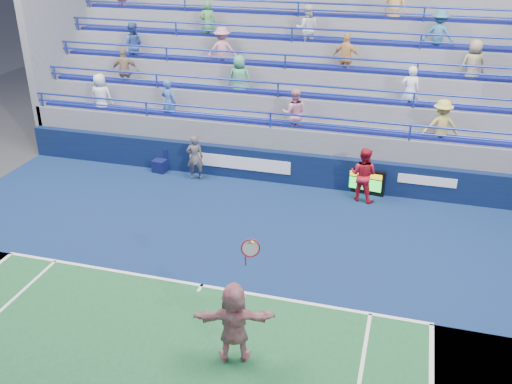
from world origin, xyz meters
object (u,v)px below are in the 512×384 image
(judge_chair, at_px, (160,165))
(ball_girl, at_px, (363,175))
(serve_speed_board, at_px, (366,182))
(line_judge, at_px, (195,158))
(tennis_player, at_px, (234,323))

(judge_chair, distance_m, ball_girl, 7.18)
(serve_speed_board, distance_m, line_judge, 5.79)
(serve_speed_board, relative_size, judge_chair, 1.55)
(serve_speed_board, distance_m, ball_girl, 0.67)
(tennis_player, distance_m, line_judge, 9.07)
(serve_speed_board, xyz_separation_m, ball_girl, (-0.07, -0.48, 0.45))
(judge_chair, height_order, ball_girl, ball_girl)
(tennis_player, bearing_deg, ball_girl, 78.09)
(serve_speed_board, xyz_separation_m, line_judge, (-5.77, -0.39, 0.36))
(line_judge, height_order, ball_girl, ball_girl)
(line_judge, bearing_deg, serve_speed_board, 160.79)
(judge_chair, bearing_deg, serve_speed_board, 1.15)
(tennis_player, distance_m, ball_girl, 8.22)
(tennis_player, bearing_deg, serve_speed_board, 78.33)
(tennis_player, xyz_separation_m, line_judge, (-4.01, 8.14, -0.11))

